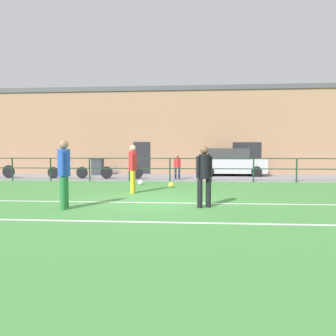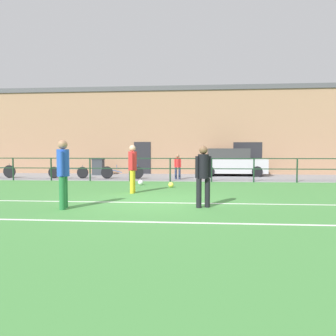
# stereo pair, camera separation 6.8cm
# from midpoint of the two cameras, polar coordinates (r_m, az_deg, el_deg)

# --- Properties ---
(ground) EXTENTS (60.00, 44.00, 0.04)m
(ground) POSITION_cam_midpoint_polar(r_m,az_deg,el_deg) (8.92, -2.51, -6.35)
(ground) COLOR #478C42
(field_line_touchline) EXTENTS (36.00, 0.11, 0.00)m
(field_line_touchline) POSITION_cam_midpoint_polar(r_m,az_deg,el_deg) (8.66, -2.73, -6.49)
(field_line_touchline) COLOR white
(field_line_touchline) RESTS_ON ground
(field_line_hash) EXTENTS (36.00, 0.11, 0.00)m
(field_line_hash) POSITION_cam_midpoint_polar(r_m,az_deg,el_deg) (6.33, -5.40, -10.01)
(field_line_hash) COLOR white
(field_line_hash) RESTS_ON ground
(pavement_strip) EXTENTS (48.00, 5.00, 0.02)m
(pavement_strip) POSITION_cam_midpoint_polar(r_m,az_deg,el_deg) (17.33, 0.81, -1.72)
(pavement_strip) COLOR gray
(pavement_strip) RESTS_ON ground
(perimeter_fence) EXTENTS (36.07, 0.07, 1.15)m
(perimeter_fence) POSITION_cam_midpoint_polar(r_m,az_deg,el_deg) (14.80, 0.23, 0.34)
(perimeter_fence) COLOR #193823
(perimeter_fence) RESTS_ON ground
(clubhouse_facade) EXTENTS (28.00, 2.56, 5.70)m
(clubhouse_facade) POSITION_cam_midpoint_polar(r_m,az_deg,el_deg) (21.02, 1.43, 6.87)
(clubhouse_facade) COLOR #A37A5B
(clubhouse_facade) RESTS_ON ground
(player_goalkeeper) EXTENTS (0.41, 0.28, 1.59)m
(player_goalkeeper) POSITION_cam_midpoint_polar(r_m,az_deg,el_deg) (7.85, 6.55, -0.86)
(player_goalkeeper) COLOR black
(player_goalkeeper) RESTS_ON ground
(player_striker) EXTENTS (0.29, 0.46, 1.68)m
(player_striker) POSITION_cam_midpoint_polar(r_m,az_deg,el_deg) (10.68, -6.78, 0.41)
(player_striker) COLOR gold
(player_striker) RESTS_ON ground
(player_winger) EXTENTS (0.30, 0.47, 1.73)m
(player_winger) POSITION_cam_midpoint_polar(r_m,az_deg,el_deg) (8.05, -19.12, -0.33)
(player_winger) COLOR #237038
(player_winger) RESTS_ON ground
(soccer_ball_match) EXTENTS (0.22, 0.22, 0.22)m
(soccer_ball_match) POSITION_cam_midpoint_polar(r_m,az_deg,el_deg) (12.31, 0.41, -3.16)
(soccer_ball_match) COLOR #E5E04C
(soccer_ball_match) RESTS_ON ground
(soccer_ball_spare) EXTENTS (0.23, 0.23, 0.23)m
(soccer_ball_spare) POSITION_cam_midpoint_polar(r_m,az_deg,el_deg) (13.27, -5.32, -2.71)
(soccer_ball_spare) COLOR white
(soccer_ball_spare) RESTS_ON ground
(spectator_child) EXTENTS (0.36, 0.23, 1.30)m
(spectator_child) POSITION_cam_midpoint_polar(r_m,az_deg,el_deg) (15.84, 1.64, 0.56)
(spectator_child) COLOR #232D4C
(spectator_child) RESTS_ON pavement_strip
(parked_car_red) EXTENTS (4.00, 1.95, 1.63)m
(parked_car_red) POSITION_cam_midpoint_polar(r_m,az_deg,el_deg) (18.79, 11.36, 0.96)
(parked_car_red) COLOR #B7B7BC
(parked_car_red) RESTS_ON pavement_strip
(bicycle_parked_0) EXTENTS (2.23, 0.04, 0.72)m
(bicycle_parked_0) POSITION_cam_midpoint_polar(r_m,az_deg,el_deg) (17.32, -18.40, -0.76)
(bicycle_parked_0) COLOR black
(bicycle_parked_0) RESTS_ON pavement_strip
(bicycle_parked_1) EXTENTS (2.30, 0.04, 0.75)m
(bicycle_parked_1) POSITION_cam_midpoint_polar(r_m,az_deg,el_deg) (16.40, -8.80, -0.79)
(bicycle_parked_1) COLOR black
(bicycle_parked_1) RESTS_ON pavement_strip
(trash_bin_0) EXTENTS (0.68, 0.57, 1.02)m
(trash_bin_0) POSITION_cam_midpoint_polar(r_m,az_deg,el_deg) (19.34, -13.14, 0.24)
(trash_bin_0) COLOR #33383D
(trash_bin_0) RESTS_ON pavement_strip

